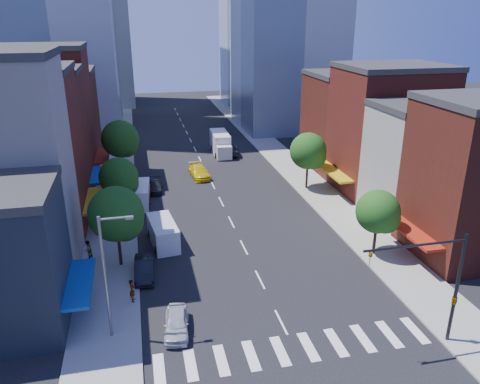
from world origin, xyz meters
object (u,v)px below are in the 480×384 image
object	(u,v)px
cargo_van_near	(163,234)
pedestrian_near	(132,290)
parked_car_front	(177,323)
cargo_van_far	(139,195)
taxi	(199,172)
traffic_car_oncoming	(231,150)
pedestrian_far	(88,250)
parked_car_rear	(155,186)
parked_car_third	(139,194)
parked_car_second	(144,268)
box_truck	(221,144)
traffic_car_far	(225,144)

from	to	relation	value
cargo_van_near	pedestrian_near	size ratio (longest dim) A/B	3.14
parked_car_front	cargo_van_far	xyz separation A→B (m)	(-1.98, 24.73, 0.48)
cargo_van_far	taxi	distance (m)	11.68
traffic_car_oncoming	pedestrian_far	bearing A→B (deg)	61.91
parked_car_rear	pedestrian_near	distance (m)	24.71
parked_car_front	parked_car_third	size ratio (longest dim) A/B	0.73
parked_car_rear	pedestrian_far	xyz separation A→B (m)	(-6.90, -16.69, 0.39)
parked_car_second	parked_car_rear	bearing A→B (deg)	86.62
pedestrian_near	parked_car_second	bearing A→B (deg)	-11.37
parked_car_rear	pedestrian_near	xyz separation A→B (m)	(-3.00, -24.53, 0.44)
box_truck	pedestrian_near	distance (m)	42.08
parked_car_third	parked_car_rear	size ratio (longest dim) A/B	1.31
pedestrian_near	parked_car_third	bearing A→B (deg)	0.82
taxi	pedestrian_far	xyz separation A→B (m)	(-13.12, -20.82, 0.24)
traffic_car_oncoming	box_truck	bearing A→B (deg)	-37.17
traffic_car_oncoming	taxi	bearing A→B (deg)	60.80
parked_car_third	cargo_van_near	size ratio (longest dim) A/B	0.99
taxi	pedestrian_far	distance (m)	24.61
cargo_van_near	taxi	bearing A→B (deg)	65.11
parked_car_third	parked_car_rear	xyz separation A→B (m)	(2.00, 2.71, -0.16)
box_truck	parked_car_rear	bearing A→B (deg)	-125.17
parked_car_rear	cargo_van_far	distance (m)	4.64
taxi	box_truck	size ratio (longest dim) A/B	0.66
cargo_van_far	box_truck	bearing A→B (deg)	59.60
parked_car_second	box_truck	xyz separation A→B (m)	(13.23, 35.82, 0.81)
box_truck	traffic_car_far	bearing A→B (deg)	66.31
parked_car_front	traffic_car_far	world-z (taller)	traffic_car_far
parked_car_second	cargo_van_near	world-z (taller)	cargo_van_near
taxi	traffic_car_far	xyz separation A→B (m)	(6.25, 13.57, -0.05)
parked_car_second	pedestrian_far	bearing A→B (deg)	142.52
parked_car_second	pedestrian_near	distance (m)	3.92
parked_car_front	traffic_car_far	bearing A→B (deg)	81.71
parked_car_rear	box_truck	distance (m)	18.82
pedestrian_far	parked_car_second	bearing A→B (deg)	81.85
cargo_van_near	box_truck	bearing A→B (deg)	62.58
box_truck	cargo_van_far	bearing A→B (deg)	-123.05
pedestrian_far	box_truck	bearing A→B (deg)	-178.26
box_truck	pedestrian_far	xyz separation A→B (m)	(-18.13, -31.77, -0.54)
parked_car_rear	cargo_van_far	bearing A→B (deg)	-111.12
taxi	pedestrian_far	size ratio (longest dim) A/B	3.09
cargo_van_near	cargo_van_far	distance (m)	11.19
taxi	traffic_car_oncoming	distance (m)	11.61
cargo_van_near	pedestrian_far	bearing A→B (deg)	-174.54
traffic_car_oncoming	cargo_van_near	bearing A→B (deg)	71.00
parked_car_front	pedestrian_far	xyz separation A→B (m)	(-6.88, 12.18, 0.31)
parked_car_rear	box_truck	size ratio (longest dim) A/B	0.53
traffic_car_far	parked_car_second	bearing A→B (deg)	75.60
pedestrian_far	parked_car_front	bearing A→B (deg)	60.88
parked_car_rear	cargo_van_near	size ratio (longest dim) A/B	0.76
traffic_car_far	cargo_van_near	bearing A→B (deg)	75.47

